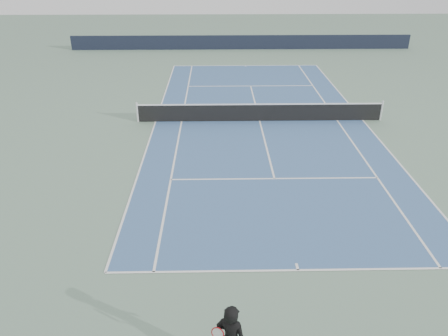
{
  "coord_description": "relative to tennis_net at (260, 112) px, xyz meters",
  "views": [
    {
      "loc": [
        -2.3,
        -21.59,
        8.28
      ],
      "look_at": [
        -2.03,
        -7.56,
        1.1
      ],
      "focal_mm": 35.0,
      "sensor_mm": 36.0,
      "label": 1
    }
  ],
  "objects": [
    {
      "name": "ground",
      "position": [
        0.0,
        0.0,
        -0.5
      ],
      "size": [
        80.0,
        80.0,
        0.0
      ],
      "primitive_type": "plane",
      "color": "slate"
    },
    {
      "name": "court_surface",
      "position": [
        0.0,
        0.0,
        -0.5
      ],
      "size": [
        10.97,
        23.77,
        0.01
      ],
      "primitive_type": "cube",
      "color": "#3B5D8D",
      "rests_on": "ground"
    },
    {
      "name": "tennis_net",
      "position": [
        0.0,
        0.0,
        0.0
      ],
      "size": [
        12.9,
        0.1,
        1.07
      ],
      "color": "silver",
      "rests_on": "ground"
    },
    {
      "name": "windscreen_far",
      "position": [
        0.0,
        17.88,
        0.1
      ],
      "size": [
        30.0,
        0.25,
        1.2
      ],
      "primitive_type": "cube",
      "color": "black",
      "rests_on": "ground"
    }
  ]
}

